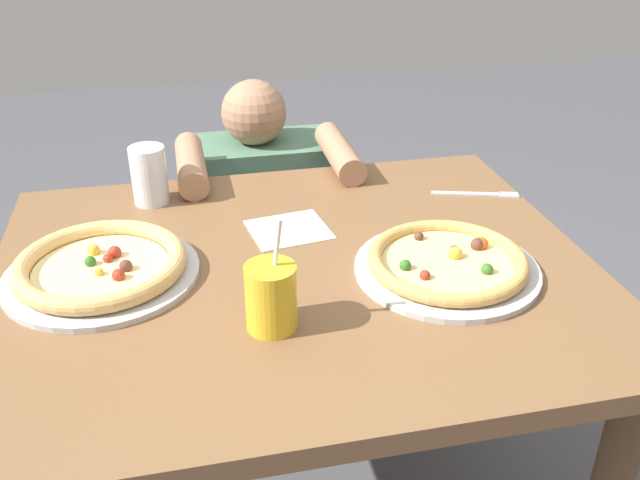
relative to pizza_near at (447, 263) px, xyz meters
name	(u,v)px	position (x,y,z in m)	size (l,w,h in m)	color
dining_table	(297,314)	(-0.28, 0.08, -0.13)	(1.15, 0.94, 0.75)	brown
pizza_near	(447,263)	(0.00, 0.00, 0.00)	(0.35, 0.35, 0.04)	#B7B7BC
pizza_far	(101,267)	(-0.64, 0.12, 0.00)	(0.36, 0.36, 0.05)	#B7B7BC
drink_cup_colored	(271,297)	(-0.35, -0.10, 0.04)	(0.09, 0.09, 0.20)	gold
water_cup_clear	(149,174)	(-0.55, 0.44, 0.05)	(0.08, 0.08, 0.13)	silver
paper_napkin	(289,230)	(-0.26, 0.23, -0.02)	(0.16, 0.14, 0.00)	white
fork	(480,194)	(0.20, 0.31, -0.02)	(0.20, 0.07, 0.00)	silver
diner_seated	(261,249)	(-0.26, 0.78, -0.37)	(0.44, 0.54, 0.92)	#333847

